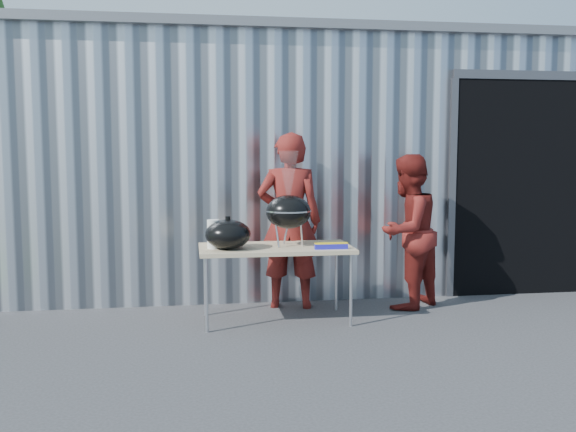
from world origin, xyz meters
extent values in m
plane|color=#343437|center=(0.00, 0.00, 0.00)|extent=(80.00, 80.00, 0.00)
cube|color=silver|center=(0.80, 4.70, 1.50)|extent=(8.00, 6.00, 3.00)
cube|color=slate|center=(0.80, 4.70, 3.05)|extent=(8.20, 6.20, 0.10)
cube|color=black|center=(3.30, 2.27, 1.25)|extent=(2.40, 1.20, 2.50)
cube|color=#4C4C51|center=(3.30, 1.70, 2.55)|extent=(2.52, 0.08, 0.10)
cube|color=tan|center=(-0.08, 0.93, 0.73)|extent=(1.50, 0.75, 0.04)
cylinder|color=silver|center=(-0.77, 0.61, 0.35)|extent=(0.03, 0.03, 0.71)
cylinder|color=silver|center=(0.61, 0.61, 0.35)|extent=(0.03, 0.03, 0.71)
cylinder|color=silver|center=(-0.77, 1.24, 0.35)|extent=(0.03, 0.03, 0.71)
cylinder|color=silver|center=(0.61, 1.24, 0.35)|extent=(0.03, 0.03, 0.71)
ellipsoid|color=black|center=(0.05, 0.94, 1.09)|extent=(0.45, 0.45, 0.33)
cylinder|color=silver|center=(0.05, 0.94, 1.10)|extent=(0.46, 0.46, 0.02)
cylinder|color=silver|center=(0.05, 0.94, 1.12)|extent=(0.43, 0.43, 0.01)
cylinder|color=silver|center=(0.05, 1.08, 0.87)|extent=(0.02, 0.02, 0.24)
cylinder|color=silver|center=(-0.07, 0.87, 0.87)|extent=(0.02, 0.02, 0.24)
cylinder|color=silver|center=(0.17, 0.87, 0.87)|extent=(0.02, 0.02, 0.24)
cylinder|color=#CD7649|center=(-0.09, 0.94, 1.13)|extent=(0.02, 0.14, 0.02)
cylinder|color=#CD7649|center=(-0.05, 0.94, 1.13)|extent=(0.02, 0.14, 0.02)
cylinder|color=#CD7649|center=(-0.02, 0.94, 1.13)|extent=(0.02, 0.14, 0.02)
cylinder|color=#CD7649|center=(0.01, 0.94, 1.13)|extent=(0.02, 0.14, 0.02)
cylinder|color=#CD7649|center=(0.05, 0.94, 1.13)|extent=(0.02, 0.14, 0.02)
cylinder|color=#CD7649|center=(0.08, 0.94, 1.13)|extent=(0.02, 0.14, 0.02)
cylinder|color=#CD7649|center=(0.12, 0.94, 1.13)|extent=(0.02, 0.14, 0.02)
cylinder|color=#CD7649|center=(0.15, 0.94, 1.13)|extent=(0.02, 0.14, 0.02)
cylinder|color=#CD7649|center=(0.19, 0.94, 1.13)|extent=(0.02, 0.14, 0.02)
cone|color=silver|center=(0.05, 0.94, 1.42)|extent=(0.20, 0.20, 0.55)
ellipsoid|color=black|center=(-0.56, 0.83, 0.89)|extent=(0.44, 0.44, 0.29)
cylinder|color=black|center=(-0.56, 0.83, 1.05)|extent=(0.05, 0.05, 0.03)
cylinder|color=white|center=(-0.69, 0.88, 0.89)|extent=(0.12, 0.12, 0.28)
cube|color=white|center=(-0.63, 1.15, 0.80)|extent=(0.20, 0.15, 0.10)
cube|color=#1E1CB7|center=(0.43, 0.68, 0.78)|extent=(0.32, 0.05, 0.05)
cube|color=yellow|center=(0.43, 0.68, 0.81)|extent=(0.32, 0.05, 0.01)
imported|color=maroon|center=(0.14, 1.46, 0.94)|extent=(0.76, 0.58, 1.88)
imported|color=maroon|center=(1.39, 1.25, 0.83)|extent=(1.02, 0.99, 1.65)
camera|label=1|loc=(-0.90, -5.29, 1.71)|focal=40.00mm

